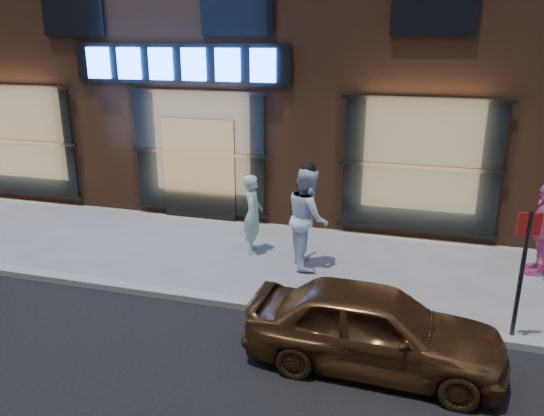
# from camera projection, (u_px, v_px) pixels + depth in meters

# --- Properties ---
(ground) EXTENTS (90.00, 90.00, 0.00)m
(ground) POSITION_uv_depth(u_px,v_px,m) (112.00, 288.00, 9.25)
(ground) COLOR slate
(ground) RESTS_ON ground
(curb) EXTENTS (60.00, 0.25, 0.12)m
(curb) POSITION_uv_depth(u_px,v_px,m) (112.00, 285.00, 9.23)
(curb) COLOR gray
(curb) RESTS_ON ground
(storefront_building) EXTENTS (30.20, 8.28, 10.30)m
(storefront_building) POSITION_uv_depth(u_px,v_px,m) (251.00, 0.00, 14.95)
(storefront_building) COLOR #54301E
(storefront_building) RESTS_ON ground
(man_bowtie) EXTENTS (0.53, 0.67, 1.61)m
(man_bowtie) POSITION_uv_depth(u_px,v_px,m) (253.00, 214.00, 10.60)
(man_bowtie) COLOR #ACE2CA
(man_bowtie) RESTS_ON ground
(man_cap) EXTENTS (1.02, 1.14, 1.92)m
(man_cap) POSITION_uv_depth(u_px,v_px,m) (308.00, 217.00, 9.92)
(man_cap) COLOR white
(man_cap) RESTS_ON ground
(passerby) EXTENTS (0.49, 1.04, 1.72)m
(passerby) POSITION_uv_depth(u_px,v_px,m) (542.00, 229.00, 9.61)
(passerby) COLOR #E05CA4
(passerby) RESTS_ON ground
(gold_sedan) EXTENTS (3.40, 1.47, 1.14)m
(gold_sedan) POSITION_uv_depth(u_px,v_px,m) (374.00, 327.00, 6.93)
(gold_sedan) COLOR brown
(gold_sedan) RESTS_ON ground
(sign_post) EXTENTS (0.31, 0.10, 1.99)m
(sign_post) POSITION_uv_depth(u_px,v_px,m) (523.00, 266.00, 7.27)
(sign_post) COLOR #262628
(sign_post) RESTS_ON ground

